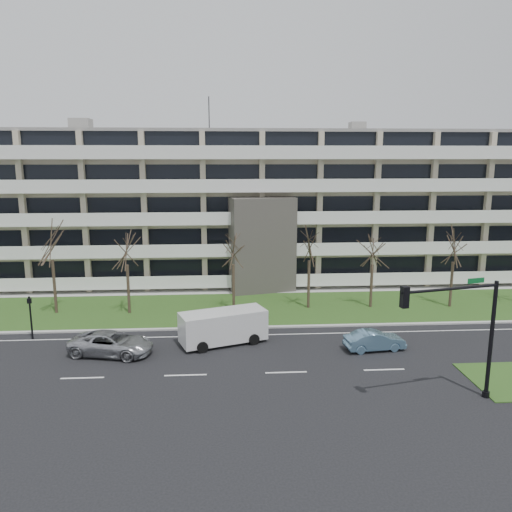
{
  "coord_description": "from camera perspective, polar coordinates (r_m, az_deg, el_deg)",
  "views": [
    {
      "loc": [
        -3.61,
        -27.78,
        12.72
      ],
      "look_at": [
        -1.16,
        10.0,
        5.15
      ],
      "focal_mm": 35.0,
      "sensor_mm": 36.0,
      "label": 1
    }
  ],
  "objects": [
    {
      "name": "traffic_signal",
      "position": [
        27.82,
        22.52,
        -7.15
      ],
      "size": [
        5.66,
        1.56,
        6.69
      ],
      "rotation": [
        0.0,
        0.0,
        0.22
      ],
      "color": "black",
      "rests_on": "ground"
    },
    {
      "name": "ground",
      "position": [
        30.77,
        3.45,
        -13.14
      ],
      "size": [
        160.0,
        160.0,
        0.0
      ],
      "primitive_type": "plane",
      "color": "black",
      "rests_on": "ground"
    },
    {
      "name": "tree_4",
      "position": [
        41.77,
        6.14,
        1.62
      ],
      "size": [
        3.7,
        3.7,
        7.39
      ],
      "color": "#382B21",
      "rests_on": "ground"
    },
    {
      "name": "sidewalk",
      "position": [
        48.12,
        0.73,
        -3.98
      ],
      "size": [
        90.0,
        2.0,
        0.08
      ],
      "primitive_type": "cube",
      "color": "#B2B2AD",
      "rests_on": "ground"
    },
    {
      "name": "tree_3",
      "position": [
        40.98,
        -2.62,
        1.14
      ],
      "size": [
        3.54,
        3.54,
        7.08
      ],
      "color": "#382B21",
      "rests_on": "ground"
    },
    {
      "name": "curb",
      "position": [
        38.13,
        1.95,
        -8.1
      ],
      "size": [
        90.0,
        0.35,
        0.12
      ],
      "primitive_type": "cube",
      "color": "#B2B2AD",
      "rests_on": "ground"
    },
    {
      "name": "tree_6",
      "position": [
        45.07,
        21.74,
        1.28
      ],
      "size": [
        3.54,
        3.54,
        7.08
      ],
      "color": "#382B21",
      "rests_on": "ground"
    },
    {
      "name": "tree_2",
      "position": [
        41.41,
        -14.62,
        1.17
      ],
      "size": [
        3.67,
        3.67,
        7.33
      ],
      "color": "#382B21",
      "rests_on": "ground"
    },
    {
      "name": "lane_edge_line",
      "position": [
        36.74,
        2.19,
        -8.96
      ],
      "size": [
        90.0,
        0.12,
        0.01
      ],
      "primitive_type": "cube",
      "color": "white",
      "rests_on": "ground"
    },
    {
      "name": "pedestrian_signal",
      "position": [
        38.53,
        -24.39,
        -5.87
      ],
      "size": [
        0.34,
        0.3,
        3.16
      ],
      "rotation": [
        0.0,
        0.0,
        0.25
      ],
      "color": "black",
      "rests_on": "ground"
    },
    {
      "name": "grass_verge",
      "position": [
        42.86,
        1.3,
        -5.92
      ],
      "size": [
        90.0,
        10.0,
        0.06
      ],
      "primitive_type": "cube",
      "color": "#2B4F1A",
      "rests_on": "ground"
    },
    {
      "name": "tree_5",
      "position": [
        42.96,
        13.23,
        0.93
      ],
      "size": [
        3.35,
        3.35,
        6.71
      ],
      "color": "#382B21",
      "rests_on": "ground"
    },
    {
      "name": "silver_pickup",
      "position": [
        34.34,
        -16.18,
        -9.57
      ],
      "size": [
        5.81,
        3.62,
        1.5
      ],
      "primitive_type": "imported",
      "rotation": [
        0.0,
        0.0,
        1.35
      ],
      "color": "#A9ABB0",
      "rests_on": "ground"
    },
    {
      "name": "tree_1",
      "position": [
        43.27,
        -22.42,
        1.86
      ],
      "size": [
        4.03,
        4.03,
        8.05
      ],
      "color": "#382B21",
      "rests_on": "ground"
    },
    {
      "name": "blue_sedan",
      "position": [
        34.68,
        13.4,
        -9.36
      ],
      "size": [
        4.17,
        1.9,
        1.33
      ],
      "primitive_type": "imported",
      "rotation": [
        0.0,
        0.0,
        1.7
      ],
      "color": "#6792B3",
      "rests_on": "ground"
    },
    {
      "name": "white_van",
      "position": [
        34.78,
        -3.66,
        -7.78
      ],
      "size": [
        6.27,
        4.0,
        2.28
      ],
      "rotation": [
        0.0,
        0.0,
        0.34
      ],
      "color": "silver",
      "rests_on": "ground"
    },
    {
      "name": "apartment_building",
      "position": [
        53.47,
        0.17,
        5.82
      ],
      "size": [
        60.5,
        15.1,
        18.75
      ],
      "color": "beige",
      "rests_on": "ground"
    }
  ]
}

